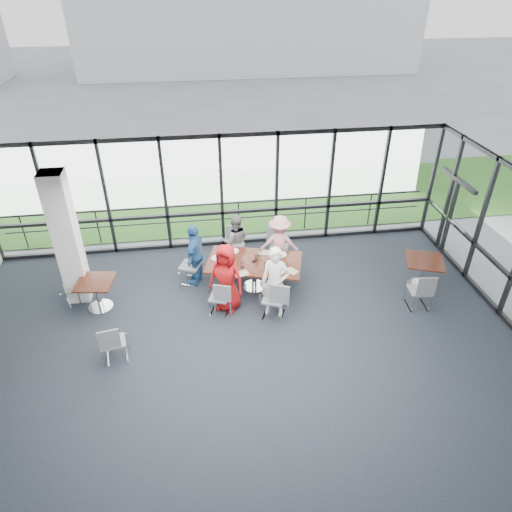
{
  "coord_description": "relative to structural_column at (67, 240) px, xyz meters",
  "views": [
    {
      "loc": [
        -0.67,
        -6.24,
        6.76
      ],
      "look_at": [
        0.58,
        2.51,
        1.1
      ],
      "focal_mm": 32.0,
      "sensor_mm": 36.0,
      "label": 1
    }
  ],
  "objects": [
    {
      "name": "ketchup_bottle",
      "position": [
        4.22,
        -0.14,
        -0.76
      ],
      "size": [
        0.06,
        0.06,
        0.18
      ],
      "primitive_type": "cylinder",
      "color": "#B01A24",
      "rests_on": "main_table"
    },
    {
      "name": "diner_near_left",
      "position": [
        3.45,
        -0.89,
        -0.77
      ],
      "size": [
        0.97,
        0.86,
        1.67
      ],
      "primitive_type": "imported",
      "rotation": [
        0.0,
        0.0,
        -0.5
      ],
      "color": "#B21013",
      "rests_on": "ground"
    },
    {
      "name": "condiment_caddy",
      "position": [
        4.18,
        -0.2,
        -0.83
      ],
      "size": [
        0.1,
        0.07,
        0.04
      ],
      "primitive_type": "cube",
      "color": "black",
      "rests_on": "main_table"
    },
    {
      "name": "chair_main_nr",
      "position": [
        4.46,
        -1.34,
        -1.12
      ],
      "size": [
        0.61,
        0.61,
        0.96
      ],
      "primitive_type": null,
      "rotation": [
        0.0,
        0.0,
        -0.39
      ],
      "color": "gray",
      "rests_on": "ground"
    },
    {
      "name": "chair_main_nl",
      "position": [
        3.26,
        -1.04,
        -1.17
      ],
      "size": [
        0.53,
        0.53,
        0.85
      ],
      "primitive_type": null,
      "rotation": [
        0.0,
        0.0,
        -0.33
      ],
      "color": "gray",
      "rests_on": "ground"
    },
    {
      "name": "apron",
      "position": [
        3.6,
        7.0,
        -1.62
      ],
      "size": [
        80.0,
        70.0,
        0.02
      ],
      "primitive_type": "cube",
      "color": "slate",
      "rests_on": "ground"
    },
    {
      "name": "chair_main_fl",
      "position": [
        3.86,
        1.08,
        -1.13
      ],
      "size": [
        0.48,
        0.48,
        0.94
      ],
      "primitive_type": null,
      "rotation": [
        0.0,
        0.0,
        3.09
      ],
      "color": "gray",
      "rests_on": "ground"
    },
    {
      "name": "guard_rail",
      "position": [
        3.6,
        2.6,
        -1.1
      ],
      "size": [
        12.0,
        0.06,
        0.06
      ],
      "primitive_type": "cylinder",
      "rotation": [
        0.0,
        1.57,
        0.0
      ],
      "color": "#2D2D33",
      "rests_on": "ground"
    },
    {
      "name": "plate_nr",
      "position": [
        4.69,
        -0.67,
        -0.84
      ],
      "size": [
        0.27,
        0.27,
        0.01
      ],
      "primitive_type": "cylinder",
      "color": "white",
      "rests_on": "main_table"
    },
    {
      "name": "diner_near_right",
      "position": [
        4.5,
        -1.26,
        -0.74
      ],
      "size": [
        0.74,
        0.64,
        1.72
      ],
      "primitive_type": "imported",
      "rotation": [
        0.0,
        0.0,
        -0.33
      ],
      "color": "white",
      "rests_on": "ground"
    },
    {
      "name": "green_bottle",
      "position": [
        4.27,
        -0.16,
        -0.75
      ],
      "size": [
        0.05,
        0.05,
        0.2
      ],
      "primitive_type": "cylinder",
      "color": "#196D2B",
      "rests_on": "main_table"
    },
    {
      "name": "diner_far_left",
      "position": [
        3.83,
        0.84,
        -0.85
      ],
      "size": [
        0.73,
        0.46,
        1.5
      ],
      "primitive_type": "imported",
      "rotation": [
        0.0,
        0.0,
        3.13
      ],
      "color": "slate",
      "rests_on": "ground"
    },
    {
      "name": "side_table_right",
      "position": [
        8.26,
        -0.71,
        -0.97
      ],
      "size": [
        1.1,
        1.1,
        0.75
      ],
      "rotation": [
        0.0,
        0.0,
        -0.34
      ],
      "color": "#381B0E",
      "rests_on": "ground"
    },
    {
      "name": "hangar_main",
      "position": [
        7.6,
        29.0,
        1.4
      ],
      "size": [
        24.0,
        10.0,
        6.0
      ],
      "primitive_type": "cube",
      "color": "silver",
      "rests_on": "ground"
    },
    {
      "name": "diner_far_right",
      "position": [
        4.92,
        0.5,
        -0.82
      ],
      "size": [
        1.08,
        0.7,
        1.55
      ],
      "primitive_type": "imported",
      "rotation": [
        0.0,
        0.0,
        2.95
      ],
      "color": "pink",
      "rests_on": "ground"
    },
    {
      "name": "chair_spare_lb",
      "position": [
        -0.07,
        -0.18,
        -1.16
      ],
      "size": [
        0.56,
        0.56,
        0.87
      ],
      "primitive_type": null,
      "rotation": [
        0.0,
        0.0,
        3.53
      ],
      "color": "gray",
      "rests_on": "ground"
    },
    {
      "name": "chair_main_end",
      "position": [
        2.64,
        0.26,
        -1.11
      ],
      "size": [
        0.62,
        0.62,
        0.97
      ],
      "primitive_type": null,
      "rotation": [
        0.0,
        0.0,
        -1.97
      ],
      "color": "gray",
      "rests_on": "ground"
    },
    {
      "name": "diner_end",
      "position": [
        2.79,
        0.25,
        -0.79
      ],
      "size": [
        0.81,
        1.07,
        1.61
      ],
      "primitive_type": "imported",
      "rotation": [
        0.0,
        0.0,
        -1.93
      ],
      "color": "#2B629C",
      "rests_on": "ground"
    },
    {
      "name": "curtain_wall_back",
      "position": [
        3.6,
        2.0,
        0.0
      ],
      "size": [
        12.0,
        0.1,
        3.2
      ],
      "primitive_type": "cube",
      "color": "white",
      "rests_on": "ground"
    },
    {
      "name": "exit_door",
      "position": [
        9.6,
        0.75,
        -0.55
      ],
      "size": [
        0.12,
        1.6,
        2.1
      ],
      "primitive_type": "cube",
      "color": "black",
      "rests_on": "ground"
    },
    {
      "name": "chair_spare_r",
      "position": [
        7.82,
        -1.48,
        -1.14
      ],
      "size": [
        0.5,
        0.5,
        0.93
      ],
      "primitive_type": null,
      "rotation": [
        0.0,
        0.0,
        -0.12
      ],
      "color": "gray",
      "rests_on": "ground"
    },
    {
      "name": "plate_nl",
      "position": [
        3.48,
        -0.43,
        -0.84
      ],
      "size": [
        0.27,
        0.27,
        0.01
      ],
      "primitive_type": "cylinder",
      "color": "white",
      "rests_on": "main_table"
    },
    {
      "name": "plate_fl",
      "position": [
        3.73,
        0.35,
        -0.84
      ],
      "size": [
        0.28,
        0.28,
        0.01
      ],
      "primitive_type": "cylinder",
      "color": "white",
      "rests_on": "main_table"
    },
    {
      "name": "chair_main_fr",
      "position": [
        4.98,
        0.8,
        -1.12
      ],
      "size": [
        0.61,
        0.61,
        0.96
      ],
      "primitive_type": null,
      "rotation": [
        0.0,
        0.0,
        2.76
      ],
      "color": "gray",
      "rests_on": "ground"
    },
    {
      "name": "chair_spare_la",
      "position": [
        1.09,
        -2.2,
        -1.16
      ],
      "size": [
        0.5,
        0.5,
        0.88
      ],
      "primitive_type": null,
      "rotation": [
        0.0,
        0.0,
        0.18
      ],
      "color": "gray",
      "rests_on": "ground"
    },
    {
      "name": "menu_c",
      "position": [
        4.51,
        0.17,
        -0.85
      ],
      "size": [
        0.36,
        0.28,
        0.0
      ],
      "primitive_type": "cube",
      "rotation": [
        0.0,
        0.0,
        -0.16
      ],
      "color": "beige",
      "rests_on": "main_table"
    },
    {
      "name": "menu_a",
      "position": [
        3.82,
        -0.65,
        -0.85
      ],
      "size": [
        0.38,
        0.31,
        0.0
      ],
      "primitive_type": "cube",
      "rotation": [
        0.0,
        0.0,
        0.28
      ],
      "color": "beige",
      "rests_on": "main_table"
    },
    {
      "name": "plate_end",
      "position": [
        3.3,
        0.09,
        -0.84
      ],
      "size": [
        0.27,
        0.27,
        0.01
      ],
      "primitive_type": "cylinder",
      "color": "white",
      "rests_on": "main_table"
    },
    {
      "name": "ceiling",
      "position": [
        3.6,
        -3.0,
        1.6
      ],
      "size": [
        12.0,
        10.0,
        0.04
      ],
      "primitive_type": "cube",
      "color": "white",
      "rests_on": "ground"
    },
    {
      "name": "tumbler_b",
      "position": [
        4.4,
        -0.52,
        -0.77
      ],
      "size": [
        0.08,
        0.08,
        0.15
      ],
      "primitive_type": "cylinder",
      "color": "white",
      "rests_on": "main_table"
    },
    {
      "name": "plate_fr",
      "position": [
        4.88,
        0.03,
        -0.84
      ],
      "size": [
        0.28,
        0.28,
        0.01
      ],
      "primitive_type": "cylinder",
      "color": "white",
      "rests_on": "main_table"
    },
    {
      "name": "side_table_left",
      "position": [
        0.52,
        -0.48,
        -0.98
      ],
      "size": [
        0.9,
        0.9,
        0.75
      ],
      "rotation": [
        0.0,
        0.0,
        -0.14
      ],
      "color": "#381B0E",
      "rests_on": "ground"
    },
    {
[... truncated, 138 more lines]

